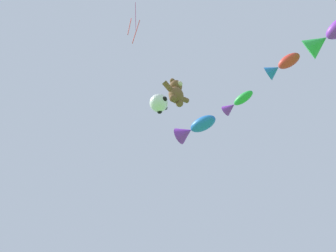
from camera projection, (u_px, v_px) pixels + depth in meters
name	position (u px, v px, depth m)	size (l,w,h in m)	color
teddy_bear_kite	(176.00, 92.00, 12.69)	(1.70, 0.75, 1.73)	brown
soccer_ball_kite	(159.00, 103.00, 11.49)	(0.89, 0.89, 0.82)	white
fish_kite_cobalt	(194.00, 129.00, 14.73)	(1.29, 2.51, 1.02)	blue
fish_kite_emerald	(236.00, 103.00, 13.66)	(0.62, 1.76, 0.61)	green
fish_kite_crimson	(281.00, 66.00, 12.78)	(0.83, 1.67, 0.77)	red
fish_kite_violet	(330.00, 35.00, 11.41)	(1.07, 2.37, 1.06)	purple
diamond_kite	(135.00, 19.00, 12.09)	(0.84, 1.00, 3.08)	#E53F9E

